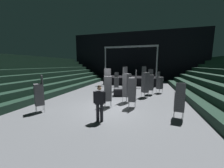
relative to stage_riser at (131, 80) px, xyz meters
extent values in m
cube|color=#515459|center=(0.00, -10.27, -0.61)|extent=(22.00, 30.00, 0.10)
cube|color=black|center=(0.00, 4.73, 3.44)|extent=(22.00, 0.30, 8.00)
cube|color=black|center=(-5.38, -9.27, -0.33)|extent=(0.75, 24.00, 0.45)
cube|color=black|center=(-6.12, -9.27, 0.12)|extent=(0.75, 24.00, 0.45)
cube|color=black|center=(-6.88, -9.27, 0.57)|extent=(0.75, 24.00, 0.45)
cube|color=black|center=(-7.62, -9.27, 1.02)|extent=(0.75, 24.00, 0.45)
cube|color=black|center=(-8.38, -9.27, 1.47)|extent=(0.75, 24.00, 0.45)
cube|color=black|center=(-9.12, -9.27, 1.92)|extent=(0.75, 24.00, 0.45)
cube|color=black|center=(-9.88, -9.27, 2.37)|extent=(0.75, 24.00, 0.45)
cube|color=black|center=(5.38, -9.27, -0.33)|extent=(0.75, 24.00, 0.45)
cube|color=black|center=(6.12, -9.27, 0.12)|extent=(0.75, 24.00, 0.45)
cube|color=black|center=(0.00, 0.03, -0.07)|extent=(6.85, 3.51, 0.97)
cylinder|color=#9EA0A8|center=(-3.18, -1.47, 2.32)|extent=(0.16, 0.16, 3.81)
cylinder|color=#9EA0A8|center=(3.18, -1.47, 2.32)|extent=(0.16, 0.16, 3.81)
cube|color=#9EA0A8|center=(0.00, -1.47, 4.22)|extent=(6.55, 0.20, 0.20)
cylinder|color=black|center=(-2.93, -1.47, 4.00)|extent=(0.18, 0.18, 0.22)
cylinder|color=black|center=(-0.98, -1.47, 4.00)|extent=(0.18, 0.18, 0.22)
cylinder|color=black|center=(0.98, -1.47, 4.00)|extent=(0.18, 0.18, 0.22)
cylinder|color=black|center=(2.93, -1.47, 4.00)|extent=(0.18, 0.18, 0.22)
cylinder|color=black|center=(0.28, -12.29, -0.14)|extent=(0.15, 0.15, 0.84)
cylinder|color=black|center=(0.11, -12.33, -0.14)|extent=(0.15, 0.15, 0.84)
cube|color=silver|center=(0.21, -12.37, 0.58)|extent=(0.20, 0.14, 0.60)
cube|color=black|center=(0.19, -12.31, 0.58)|extent=(0.44, 0.31, 0.60)
cube|color=black|center=(0.22, -12.42, 0.65)|extent=(0.06, 0.02, 0.38)
cylinder|color=black|center=(0.42, -12.26, 0.59)|extent=(0.11, 0.11, 0.55)
cylinder|color=black|center=(-0.03, -12.36, 0.59)|extent=(0.11, 0.11, 0.55)
sphere|color=tan|center=(0.19, -12.31, 1.02)|extent=(0.20, 0.20, 0.20)
sphere|color=black|center=(0.19, -12.31, 1.07)|extent=(0.16, 0.16, 0.16)
cylinder|color=#B2B5BA|center=(2.33, -7.07, -0.36)|extent=(0.02, 0.02, 0.40)
cylinder|color=#B2B5BA|center=(2.05, -7.33, -0.36)|extent=(0.02, 0.02, 0.40)
cylinder|color=#B2B5BA|center=(2.08, -6.79, -0.36)|extent=(0.02, 0.02, 0.40)
cylinder|color=#B2B5BA|center=(1.79, -7.04, -0.36)|extent=(0.02, 0.02, 0.40)
cube|color=#4C4C51|center=(2.06, -7.06, -0.12)|extent=(0.62, 0.62, 0.08)
cube|color=#4C4C51|center=(2.06, -7.06, -0.03)|extent=(0.62, 0.62, 0.08)
cube|color=#4C4C51|center=(2.06, -7.06, 0.05)|extent=(0.62, 0.62, 0.08)
cube|color=#4C4C51|center=(2.06, -7.06, 0.14)|extent=(0.62, 0.62, 0.08)
cube|color=#4C4C51|center=(2.06, -7.06, 0.22)|extent=(0.62, 0.62, 0.08)
cube|color=#4C4C51|center=(2.06, -7.06, 0.31)|extent=(0.62, 0.62, 0.08)
cube|color=#4C4C51|center=(2.06, -7.06, 0.39)|extent=(0.62, 0.62, 0.08)
cube|color=#4C4C51|center=(2.06, -7.06, 0.48)|extent=(0.62, 0.62, 0.08)
cube|color=#4C4C51|center=(2.06, -7.06, 0.56)|extent=(0.62, 0.62, 0.08)
cube|color=#4C4C51|center=(2.06, -7.06, 0.65)|extent=(0.62, 0.62, 0.08)
cube|color=#4C4C51|center=(2.06, -7.06, 0.73)|extent=(0.62, 0.62, 0.08)
cube|color=#4C4C51|center=(2.06, -7.06, 0.82)|extent=(0.62, 0.62, 0.08)
cube|color=#4C4C51|center=(2.06, -7.06, 0.90)|extent=(0.62, 0.62, 0.08)
cube|color=#4C4C51|center=(2.06, -7.06, 0.99)|extent=(0.62, 0.62, 0.08)
cube|color=#4C4C51|center=(2.06, -7.06, 1.07)|extent=(0.62, 0.62, 0.08)
cube|color=#4C4C51|center=(2.06, -7.06, 1.16)|extent=(0.62, 0.62, 0.08)
cube|color=#4C4C51|center=(2.06, -7.06, 1.24)|extent=(0.62, 0.62, 0.08)
cube|color=#4C4C51|center=(2.06, -7.06, 1.33)|extent=(0.62, 0.62, 0.08)
cube|color=#4C4C51|center=(2.06, -7.06, 1.41)|extent=(0.62, 0.62, 0.08)
cube|color=#4C4C51|center=(1.93, -6.91, 1.69)|extent=(0.33, 0.31, 0.46)
cylinder|color=#B2B5BA|center=(-0.49, -5.56, -0.36)|extent=(0.02, 0.02, 0.40)
cylinder|color=#B2B5BA|center=(-0.86, -5.63, -0.36)|extent=(0.02, 0.02, 0.40)
cylinder|color=#B2B5BA|center=(-0.57, -5.18, -0.36)|extent=(0.02, 0.02, 0.40)
cylinder|color=#B2B5BA|center=(-0.94, -5.26, -0.36)|extent=(0.02, 0.02, 0.40)
cube|color=#4C4C51|center=(-0.71, -5.41, -0.12)|extent=(0.52, 0.52, 0.08)
cube|color=#4C4C51|center=(-0.71, -5.41, -0.03)|extent=(0.52, 0.52, 0.08)
cube|color=#4C4C51|center=(-0.71, -5.41, 0.05)|extent=(0.52, 0.52, 0.08)
cube|color=#4C4C51|center=(-0.71, -5.41, 0.14)|extent=(0.52, 0.52, 0.08)
cube|color=#4C4C51|center=(-0.71, -5.41, 0.22)|extent=(0.52, 0.52, 0.08)
cube|color=#4C4C51|center=(-0.71, -5.41, 0.31)|extent=(0.52, 0.52, 0.08)
cube|color=#4C4C51|center=(-0.71, -5.41, 0.39)|extent=(0.52, 0.52, 0.08)
cube|color=#4C4C51|center=(-0.71, -5.41, 0.48)|extent=(0.52, 0.52, 0.08)
cube|color=#4C4C51|center=(-0.71, -5.41, 0.56)|extent=(0.52, 0.52, 0.08)
cube|color=#4C4C51|center=(-0.71, -5.41, 0.65)|extent=(0.52, 0.52, 0.08)
cube|color=#4C4C51|center=(-0.71, -5.41, 0.73)|extent=(0.52, 0.52, 0.08)
cube|color=#4C4C51|center=(-0.71, -5.41, 0.82)|extent=(0.52, 0.52, 0.08)
cube|color=#4C4C51|center=(-0.75, -5.22, 1.09)|extent=(0.41, 0.13, 0.46)
cylinder|color=#B2B5BA|center=(1.14, -8.81, -0.36)|extent=(0.02, 0.02, 0.40)
cylinder|color=#B2B5BA|center=(0.90, -9.10, -0.36)|extent=(0.02, 0.02, 0.40)
cylinder|color=#B2B5BA|center=(0.84, -8.57, -0.36)|extent=(0.02, 0.02, 0.40)
cylinder|color=#B2B5BA|center=(0.60, -8.87, -0.36)|extent=(0.02, 0.02, 0.40)
cube|color=#4C4C51|center=(0.87, -8.84, -0.12)|extent=(0.62, 0.62, 0.08)
cube|color=#4C4C51|center=(0.87, -8.84, -0.03)|extent=(0.62, 0.62, 0.08)
cube|color=#4C4C51|center=(0.87, -8.84, 0.05)|extent=(0.62, 0.62, 0.08)
cube|color=#4C4C51|center=(0.87, -8.84, 0.14)|extent=(0.62, 0.62, 0.08)
cube|color=#4C4C51|center=(0.87, -8.84, 0.22)|extent=(0.62, 0.62, 0.08)
cube|color=#4C4C51|center=(0.87, -8.84, 0.31)|extent=(0.62, 0.62, 0.08)
cube|color=#4C4C51|center=(0.87, -8.84, 0.39)|extent=(0.62, 0.62, 0.08)
cube|color=#4C4C51|center=(0.87, -8.84, 0.48)|extent=(0.62, 0.62, 0.08)
cube|color=#4C4C51|center=(0.87, -8.84, 0.56)|extent=(0.62, 0.62, 0.08)
cube|color=#4C4C51|center=(0.87, -8.84, 0.65)|extent=(0.62, 0.62, 0.08)
cube|color=#4C4C51|center=(0.87, -8.84, 0.73)|extent=(0.62, 0.62, 0.08)
cube|color=#4C4C51|center=(0.87, -8.84, 0.82)|extent=(0.62, 0.62, 0.08)
cube|color=#4C4C51|center=(0.87, -8.84, 0.90)|extent=(0.62, 0.62, 0.08)
cube|color=#4C4C51|center=(0.87, -8.84, 0.99)|extent=(0.62, 0.62, 0.08)
cube|color=#4C4C51|center=(0.87, -8.84, 1.07)|extent=(0.62, 0.62, 0.08)
cube|color=#4C4C51|center=(0.87, -8.84, 1.16)|extent=(0.62, 0.62, 0.08)
cube|color=#4C4C51|center=(0.87, -8.84, 1.24)|extent=(0.62, 0.62, 0.08)
cube|color=#4C4C51|center=(0.87, -8.84, 1.33)|extent=(0.62, 0.62, 0.08)
cube|color=#4C4C51|center=(0.87, -8.84, 1.41)|extent=(0.62, 0.62, 0.08)
cube|color=#4C4C51|center=(0.72, -8.71, 1.69)|extent=(0.29, 0.35, 0.46)
cylinder|color=#B2B5BA|center=(2.72, -6.09, -0.36)|extent=(0.02, 0.02, 0.40)
cylinder|color=#B2B5BA|center=(2.34, -6.16, -0.36)|extent=(0.02, 0.02, 0.40)
cylinder|color=#B2B5BA|center=(2.65, -5.72, -0.36)|extent=(0.02, 0.02, 0.40)
cylinder|color=#B2B5BA|center=(2.28, -5.78, -0.36)|extent=(0.02, 0.02, 0.40)
cube|color=#4C4C51|center=(2.50, -5.94, -0.12)|extent=(0.51, 0.51, 0.08)
cube|color=#4C4C51|center=(2.50, -5.94, -0.03)|extent=(0.51, 0.51, 0.08)
cube|color=#4C4C51|center=(2.50, -5.94, 0.05)|extent=(0.51, 0.51, 0.08)
cube|color=#4C4C51|center=(2.50, -5.94, 0.14)|extent=(0.51, 0.51, 0.08)
cube|color=#4C4C51|center=(2.50, -5.94, 0.22)|extent=(0.51, 0.51, 0.08)
cube|color=#4C4C51|center=(2.50, -5.94, 0.31)|extent=(0.51, 0.51, 0.08)
cube|color=#4C4C51|center=(2.50, -5.94, 0.39)|extent=(0.51, 0.51, 0.08)
cube|color=#4C4C51|center=(2.50, -5.94, 0.48)|extent=(0.51, 0.51, 0.08)
cube|color=#4C4C51|center=(2.50, -5.94, 0.56)|extent=(0.51, 0.51, 0.08)
cube|color=#4C4C51|center=(2.50, -5.94, 0.65)|extent=(0.51, 0.51, 0.08)
cube|color=#4C4C51|center=(2.50, -5.94, 0.73)|extent=(0.51, 0.51, 0.08)
cube|color=#4C4C51|center=(2.50, -5.94, 0.82)|extent=(0.51, 0.51, 0.08)
cube|color=#4C4C51|center=(2.50, -5.94, 0.90)|extent=(0.51, 0.51, 0.08)
cube|color=#4C4C51|center=(2.50, -5.94, 0.99)|extent=(0.51, 0.51, 0.08)
cube|color=#4C4C51|center=(2.50, -5.94, 1.07)|extent=(0.51, 0.51, 0.08)
cube|color=#4C4C51|center=(2.50, -5.94, 1.16)|extent=(0.51, 0.51, 0.08)
cube|color=#4C4C51|center=(2.47, -5.75, 1.43)|extent=(0.41, 0.12, 0.46)
cylinder|color=#B2B5BA|center=(3.61, -10.75, -0.36)|extent=(0.02, 0.02, 0.40)
cylinder|color=#B2B5BA|center=(3.99, -10.81, -0.36)|extent=(0.02, 0.02, 0.40)
cylinder|color=#B2B5BA|center=(3.55, -11.13, -0.36)|extent=(0.02, 0.02, 0.40)
cylinder|color=#B2B5BA|center=(3.93, -11.19, -0.36)|extent=(0.02, 0.02, 0.40)
cube|color=#4C4C51|center=(3.77, -10.97, -0.12)|extent=(0.50, 0.50, 0.08)
cube|color=#4C4C51|center=(3.77, -10.97, -0.03)|extent=(0.50, 0.50, 0.08)
cube|color=#4C4C51|center=(3.77, -10.97, 0.05)|extent=(0.50, 0.50, 0.08)
cube|color=#4C4C51|center=(3.77, -10.97, 0.14)|extent=(0.50, 0.50, 0.08)
cube|color=#4C4C51|center=(3.77, -10.97, 0.22)|extent=(0.50, 0.50, 0.08)
cube|color=#4C4C51|center=(3.77, -10.97, 0.31)|extent=(0.50, 0.50, 0.08)
cube|color=#4C4C51|center=(3.77, -10.97, 0.39)|extent=(0.50, 0.50, 0.08)
cube|color=#4C4C51|center=(3.77, -10.97, 0.48)|extent=(0.50, 0.50, 0.08)
cube|color=#4C4C51|center=(3.77, -10.97, 0.56)|extent=(0.50, 0.50, 0.08)
cube|color=#4C4C51|center=(3.77, -10.97, 0.65)|extent=(0.50, 0.50, 0.08)
cube|color=#4C4C51|center=(3.77, -10.97, 0.73)|extent=(0.50, 0.50, 0.08)
cube|color=#4C4C51|center=(3.74, -11.16, 1.01)|extent=(0.41, 0.11, 0.46)
cylinder|color=#B2B5BA|center=(1.20, -10.11, -0.36)|extent=(0.02, 0.02, 0.40)
cylinder|color=#B2B5BA|center=(1.19, -9.73, -0.36)|extent=(0.02, 0.02, 0.40)
cylinder|color=#B2B5BA|center=(1.58, -10.10, -0.36)|extent=(0.02, 0.02, 0.40)
cylinder|color=#B2B5BA|center=(1.57, -9.72, -0.36)|extent=(0.02, 0.02, 0.40)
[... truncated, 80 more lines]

